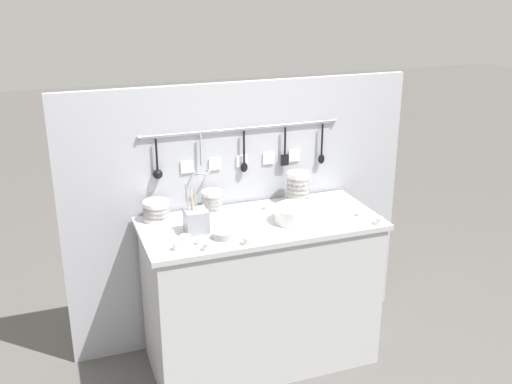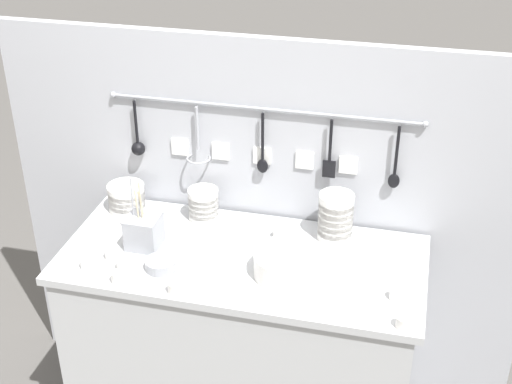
{
  "view_description": "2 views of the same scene",
  "coord_description": "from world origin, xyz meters",
  "px_view_note": "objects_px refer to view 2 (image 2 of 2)",
  "views": [
    {
      "loc": [
        -1.08,
        -2.91,
        2.21
      ],
      "look_at": [
        -0.03,
        -0.02,
        1.09
      ],
      "focal_mm": 42.0,
      "sensor_mm": 36.0,
      "label": 1
    },
    {
      "loc": [
        0.57,
        -2.11,
        2.41
      ],
      "look_at": [
        0.06,
        -0.02,
        1.19
      ],
      "focal_mm": 50.0,
      "sensor_mm": 36.0,
      "label": 2
    }
  ],
  "objects_px": {
    "cup_front_right": "(279,233)",
    "cup_front_left": "(397,294)",
    "cup_beside_plates": "(175,287)",
    "cup_edge_near": "(87,264)",
    "cup_back_right": "(118,277)",
    "cup_by_caddy": "(123,264)",
    "cup_edge_far": "(111,254)",
    "cutlery_caddy": "(144,231)",
    "bowl_stack_wide_centre": "(203,204)",
    "cup_mid_row": "(403,322)",
    "steel_mixing_bowl": "(161,264)",
    "plate_stack": "(288,264)",
    "bowl_stack_nested_right": "(336,217)",
    "bowl_stack_short_front": "(127,198)"
  },
  "relations": [
    {
      "from": "cup_beside_plates",
      "to": "cup_edge_near",
      "type": "distance_m",
      "value": 0.36
    },
    {
      "from": "bowl_stack_nested_right",
      "to": "plate_stack",
      "type": "bearing_deg",
      "value": -114.78
    },
    {
      "from": "cup_by_caddy",
      "to": "cup_front_right",
      "type": "xyz_separation_m",
      "value": [
        0.5,
        0.33,
        0.0
      ]
    },
    {
      "from": "bowl_stack_wide_centre",
      "to": "steel_mixing_bowl",
      "type": "bearing_deg",
      "value": -97.24
    },
    {
      "from": "cutlery_caddy",
      "to": "cup_mid_row",
      "type": "height_order",
      "value": "cutlery_caddy"
    },
    {
      "from": "cup_edge_near",
      "to": "cup_front_right",
      "type": "bearing_deg",
      "value": 29.79
    },
    {
      "from": "bowl_stack_short_front",
      "to": "cup_by_caddy",
      "type": "distance_m",
      "value": 0.42
    },
    {
      "from": "cutlery_caddy",
      "to": "cup_edge_near",
      "type": "distance_m",
      "value": 0.24
    },
    {
      "from": "cup_front_right",
      "to": "cup_front_left",
      "type": "bearing_deg",
      "value": -30.76
    },
    {
      "from": "cup_front_left",
      "to": "cup_mid_row",
      "type": "distance_m",
      "value": 0.14
    },
    {
      "from": "cup_front_right",
      "to": "bowl_stack_wide_centre",
      "type": "bearing_deg",
      "value": 168.14
    },
    {
      "from": "bowl_stack_wide_centre",
      "to": "cup_mid_row",
      "type": "height_order",
      "value": "bowl_stack_wide_centre"
    },
    {
      "from": "bowl_stack_short_front",
      "to": "cup_mid_row",
      "type": "bearing_deg",
      "value": -22.64
    },
    {
      "from": "cup_back_right",
      "to": "cutlery_caddy",
      "type": "bearing_deg",
      "value": 88.35
    },
    {
      "from": "bowl_stack_nested_right",
      "to": "cup_back_right",
      "type": "xyz_separation_m",
      "value": [
        -0.7,
        -0.46,
        -0.08
      ]
    },
    {
      "from": "cup_edge_far",
      "to": "cup_by_caddy",
      "type": "xyz_separation_m",
      "value": [
        0.07,
        -0.05,
        0.0
      ]
    },
    {
      "from": "cup_by_caddy",
      "to": "cup_beside_plates",
      "type": "bearing_deg",
      "value": -20.85
    },
    {
      "from": "cup_mid_row",
      "to": "steel_mixing_bowl",
      "type": "bearing_deg",
      "value": 172.17
    },
    {
      "from": "bowl_stack_wide_centre",
      "to": "cup_mid_row",
      "type": "relative_size",
      "value": 2.81
    },
    {
      "from": "bowl_stack_short_front",
      "to": "cup_back_right",
      "type": "bearing_deg",
      "value": -71.18
    },
    {
      "from": "cup_front_right",
      "to": "cup_front_left",
      "type": "relative_size",
      "value": 1.0
    },
    {
      "from": "bowl_stack_short_front",
      "to": "cup_edge_far",
      "type": "xyz_separation_m",
      "value": [
        0.08,
        -0.34,
        -0.04
      ]
    },
    {
      "from": "bowl_stack_nested_right",
      "to": "cup_edge_far",
      "type": "distance_m",
      "value": 0.85
    },
    {
      "from": "cutlery_caddy",
      "to": "cup_front_right",
      "type": "xyz_separation_m",
      "value": [
        0.48,
        0.17,
        -0.04
      ]
    },
    {
      "from": "bowl_stack_nested_right",
      "to": "cup_edge_far",
      "type": "relative_size",
      "value": 4.09
    },
    {
      "from": "cutlery_caddy",
      "to": "cup_mid_row",
      "type": "relative_size",
      "value": 5.96
    },
    {
      "from": "cup_front_left",
      "to": "cup_beside_plates",
      "type": "bearing_deg",
      "value": -169.22
    },
    {
      "from": "cup_back_right",
      "to": "cup_front_right",
      "type": "relative_size",
      "value": 1.0
    },
    {
      "from": "cup_by_caddy",
      "to": "cup_back_right",
      "type": "xyz_separation_m",
      "value": [
        0.01,
        -0.08,
        0.0
      ]
    },
    {
      "from": "cup_front_left",
      "to": "cup_mid_row",
      "type": "bearing_deg",
      "value": -77.79
    },
    {
      "from": "cup_front_left",
      "to": "cup_back_right",
      "type": "bearing_deg",
      "value": -172.05
    },
    {
      "from": "steel_mixing_bowl",
      "to": "cup_by_caddy",
      "type": "relative_size",
      "value": 2.42
    },
    {
      "from": "cup_by_caddy",
      "to": "cup_mid_row",
      "type": "height_order",
      "value": "same"
    },
    {
      "from": "bowl_stack_nested_right",
      "to": "bowl_stack_wide_centre",
      "type": "relative_size",
      "value": 1.45
    },
    {
      "from": "cup_edge_near",
      "to": "cup_mid_row",
      "type": "xyz_separation_m",
      "value": [
        1.13,
        -0.06,
        0.0
      ]
    },
    {
      "from": "cup_edge_near",
      "to": "cutlery_caddy",
      "type": "bearing_deg",
      "value": 51.95
    },
    {
      "from": "plate_stack",
      "to": "cup_front_left",
      "type": "xyz_separation_m",
      "value": [
        0.38,
        -0.05,
        -0.02
      ]
    },
    {
      "from": "bowl_stack_wide_centre",
      "to": "bowl_stack_short_front",
      "type": "bearing_deg",
      "value": -178.46
    },
    {
      "from": "plate_stack",
      "to": "cup_front_right",
      "type": "bearing_deg",
      "value": 109.92
    },
    {
      "from": "cup_by_caddy",
      "to": "cup_beside_plates",
      "type": "height_order",
      "value": "same"
    },
    {
      "from": "cup_front_right",
      "to": "cup_mid_row",
      "type": "bearing_deg",
      "value": -40.13
    },
    {
      "from": "cutlery_caddy",
      "to": "cup_front_left",
      "type": "relative_size",
      "value": 5.96
    },
    {
      "from": "cup_edge_near",
      "to": "cup_front_left",
      "type": "xyz_separation_m",
      "value": [
        1.1,
        0.08,
        0.0
      ]
    },
    {
      "from": "plate_stack",
      "to": "bowl_stack_nested_right",
      "type": "bearing_deg",
      "value": 65.22
    },
    {
      "from": "cup_beside_plates",
      "to": "cup_edge_near",
      "type": "height_order",
      "value": "same"
    },
    {
      "from": "cup_front_right",
      "to": "cup_mid_row",
      "type": "relative_size",
      "value": 1.0
    },
    {
      "from": "cup_by_caddy",
      "to": "cup_front_right",
      "type": "distance_m",
      "value": 0.6
    },
    {
      "from": "cup_by_caddy",
      "to": "cup_back_right",
      "type": "distance_m",
      "value": 0.08
    },
    {
      "from": "bowl_stack_nested_right",
      "to": "cup_by_caddy",
      "type": "xyz_separation_m",
      "value": [
        -0.71,
        -0.38,
        -0.08
      ]
    },
    {
      "from": "plate_stack",
      "to": "cup_by_caddy",
      "type": "xyz_separation_m",
      "value": [
        -0.58,
        -0.11,
        -0.02
      ]
    }
  ]
}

